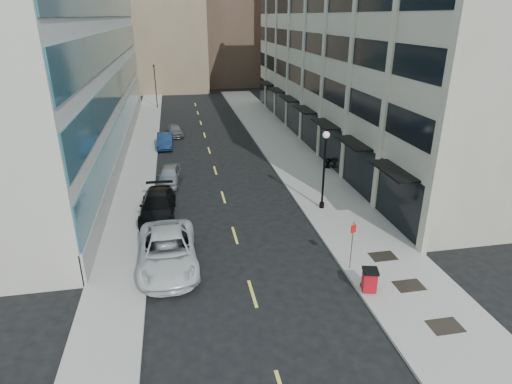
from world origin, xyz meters
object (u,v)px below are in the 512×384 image
object	(u,v)px
sign_post	(352,239)
urn_planter	(328,162)
car_grey_sedan	(175,130)
car_silver_sedan	(170,175)
trash_bin	(370,279)
car_black_pickup	(158,206)
car_blue_sedan	(165,141)
car_white_van	(168,251)
lamppost	(324,163)
traffic_signal	(154,67)

from	to	relation	value
sign_post	urn_planter	bearing A→B (deg)	55.72
car_grey_sedan	urn_planter	distance (m)	18.80
car_silver_sedan	urn_planter	distance (m)	13.46
trash_bin	urn_planter	distance (m)	17.96
car_black_pickup	car_blue_sedan	world-z (taller)	car_black_pickup
car_white_van	car_blue_sedan	distance (m)	22.64
car_grey_sedan	lamppost	xyz separation A→B (m)	(9.61, -21.65, 2.73)
car_grey_sedan	traffic_signal	bearing A→B (deg)	90.68
traffic_signal	car_black_pickup	xyz separation A→B (m)	(0.90, -36.43, -4.93)
sign_post	car_silver_sedan	bearing A→B (deg)	103.37
car_silver_sedan	lamppost	bearing A→B (deg)	-27.06
traffic_signal	car_grey_sedan	size ratio (longest dim) A/B	1.86
car_silver_sedan	trash_bin	bearing A→B (deg)	-53.63
urn_planter	car_blue_sedan	bearing A→B (deg)	145.82
trash_bin	lamppost	distance (m)	9.98
car_blue_sedan	car_black_pickup	bearing A→B (deg)	-90.39
car_black_pickup	trash_bin	xyz separation A→B (m)	(10.07, -10.57, -0.01)
car_black_pickup	car_grey_sedan	world-z (taller)	car_black_pickup
traffic_signal	car_black_pickup	bearing A→B (deg)	-88.58
car_white_van	sign_post	bearing A→B (deg)	-14.91
car_blue_sedan	lamppost	distance (m)	20.49
car_black_pickup	car_silver_sedan	bearing A→B (deg)	85.08
car_blue_sedan	sign_post	xyz separation A→B (m)	(9.59, -24.90, 1.17)
car_blue_sedan	car_grey_sedan	distance (m)	4.48
lamppost	car_grey_sedan	bearing A→B (deg)	113.94
car_white_van	car_black_pickup	xyz separation A→B (m)	(-0.66, 6.31, -0.11)
lamppost	urn_planter	bearing A→B (deg)	67.93
car_white_van	lamppost	size ratio (longest dim) A/B	1.18
trash_bin	lamppost	bearing A→B (deg)	99.11
car_black_pickup	traffic_signal	bearing A→B (deg)	93.91
car_grey_sedan	urn_planter	size ratio (longest dim) A/B	4.30
car_silver_sedan	urn_planter	size ratio (longest dim) A/B	4.79
car_white_van	car_black_pickup	size ratio (longest dim) A/B	1.19
car_grey_sedan	car_silver_sedan	bearing A→B (deg)	-99.95
car_black_pickup	car_grey_sedan	size ratio (longest dim) A/B	1.45
car_black_pickup	car_silver_sedan	distance (m)	5.98
car_grey_sedan	trash_bin	xyz separation A→B (m)	(8.69, -31.24, 0.14)
traffic_signal	lamppost	bearing A→B (deg)	-72.35
car_white_van	car_grey_sedan	bearing A→B (deg)	87.32
lamppost	car_blue_sedan	bearing A→B (deg)	121.63
car_white_van	car_blue_sedan	bearing A→B (deg)	89.66
trash_bin	lamppost	world-z (taller)	lamppost
trash_bin	lamppost	xyz separation A→B (m)	(0.93, 9.59, 2.59)
car_black_pickup	car_grey_sedan	distance (m)	20.73
car_silver_sedan	sign_post	bearing A→B (deg)	-50.76
traffic_signal	sign_post	world-z (taller)	traffic_signal
traffic_signal	car_grey_sedan	bearing A→B (deg)	-81.74
car_blue_sedan	urn_planter	xyz separation A→B (m)	(13.86, -9.41, -0.02)
urn_planter	lamppost	bearing A→B (deg)	-112.07
traffic_signal	car_silver_sedan	bearing A→B (deg)	-86.86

